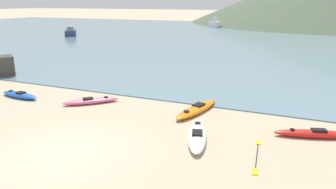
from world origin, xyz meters
name	(u,v)px	position (x,y,z in m)	size (l,w,h in m)	color
ground_plane	(64,152)	(0.00, 0.00, 0.00)	(400.00, 400.00, 0.00)	tan
bay_water	(257,37)	(0.00, 42.09, 0.03)	(160.00, 70.00, 0.06)	slate
kayak_on_sand_0	(20,95)	(-6.95, 4.48, 0.15)	(2.72, 0.95, 0.34)	blue
kayak_on_sand_1	(314,134)	(8.15, 5.05, 0.15)	(3.13, 1.48, 0.34)	red
kayak_on_sand_2	(197,135)	(3.97, 3.04, 0.16)	(1.71, 3.42, 0.36)	white
kayak_on_sand_3	(91,101)	(-2.63, 5.17, 0.14)	(2.53, 2.45, 0.32)	#E5668C
kayak_on_sand_4	(197,109)	(2.91, 6.11, 0.16)	(1.43, 3.65, 0.36)	orange
moored_boat_0	(215,24)	(-11.14, 58.81, 0.74)	(3.38, 3.50, 1.95)	white
moored_boat_1	(71,32)	(-26.92, 32.87, 0.56)	(3.67, 4.11, 1.44)	navy
loose_paddle	(257,155)	(6.35, 2.48, 0.01)	(0.47, 2.78, 0.03)	black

